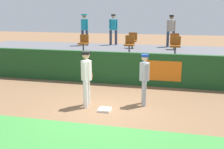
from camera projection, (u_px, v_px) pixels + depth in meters
ground_plane at (102, 110)px, 9.32m from camera, size 60.00×60.00×0.00m
grass_foreground_strip at (72, 146)px, 6.81m from camera, size 18.00×2.80×0.01m
first_base at (105, 110)px, 9.20m from camera, size 0.40×0.40×0.08m
player_fielder_home at (87, 75)px, 9.45m from camera, size 0.39×0.59×1.88m
player_runner_visitor at (144, 76)px, 9.61m from camera, size 0.39×0.49×1.77m
field_wall at (123, 68)px, 12.40m from camera, size 18.00×0.26×1.42m
bleacher_platform at (133, 61)px, 14.86m from camera, size 18.00×4.80×1.19m
seat_back_right at (174, 40)px, 14.77m from camera, size 0.46×0.44×0.84m
seat_front_center at (130, 43)px, 13.55m from camera, size 0.45×0.44×0.84m
seat_back_center at (133, 39)px, 15.29m from camera, size 0.46×0.44×0.84m
seat_front_left at (84, 42)px, 14.09m from camera, size 0.44×0.44×0.84m
seat_front_right at (175, 44)px, 13.04m from camera, size 0.48×0.44×0.84m
spectator_hooded at (85, 27)px, 16.34m from camera, size 0.48×0.44×1.81m
spectator_capped at (113, 27)px, 16.64m from camera, size 0.49×0.40×1.79m
spectator_casual at (171, 28)px, 15.73m from camera, size 0.49×0.34×1.76m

